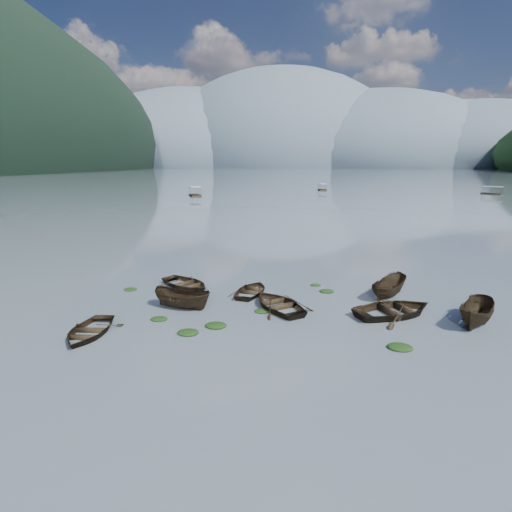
# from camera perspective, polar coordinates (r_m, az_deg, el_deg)

# --- Properties ---
(ground_plane) EXTENTS (2400.00, 2400.00, 0.00)m
(ground_plane) POSITION_cam_1_polar(r_m,az_deg,el_deg) (19.66, -4.67, -13.68)
(ground_plane) COLOR #525C66
(haze_mtn_a) EXTENTS (520.00, 520.00, 280.00)m
(haze_mtn_a) POSITION_cam_1_polar(r_m,az_deg,el_deg) (954.37, -8.80, 12.46)
(haze_mtn_a) COLOR #475666
(haze_mtn_a) RESTS_ON ground
(haze_mtn_b) EXTENTS (520.00, 520.00, 340.00)m
(haze_mtn_b) POSITION_cam_1_polar(r_m,az_deg,el_deg) (919.40, 3.56, 12.56)
(haze_mtn_b) COLOR #475666
(haze_mtn_b) RESTS_ON ground
(haze_mtn_c) EXTENTS (520.00, 520.00, 260.00)m
(haze_mtn_c) POSITION_cam_1_polar(r_m,az_deg,el_deg) (927.24, 16.27, 12.08)
(haze_mtn_c) COLOR #475666
(haze_mtn_c) RESTS_ON ground
(haze_mtn_d) EXTENTS (520.00, 520.00, 220.00)m
(haze_mtn_d) POSITION_cam_1_polar(r_m,az_deg,el_deg) (970.15, 27.03, 11.22)
(haze_mtn_d) COLOR #475666
(haze_mtn_d) RESTS_ON ground
(rowboat_0) EXTENTS (3.14, 4.21, 0.84)m
(rowboat_0) POSITION_cam_1_polar(r_m,az_deg,el_deg) (23.29, -22.76, -10.30)
(rowboat_0) COLOR black
(rowboat_0) RESTS_ON ground
(rowboat_1) EXTENTS (3.50, 4.35, 0.80)m
(rowboat_1) POSITION_cam_1_polar(r_m,az_deg,el_deg) (27.95, -0.61, -5.34)
(rowboat_1) COLOR black
(rowboat_1) RESTS_ON ground
(rowboat_2) EXTENTS (4.18, 2.44, 1.52)m
(rowboat_2) POSITION_cam_1_polar(r_m,az_deg,el_deg) (25.61, -10.40, -7.33)
(rowboat_2) COLOR black
(rowboat_2) RESTS_ON ground
(rowboat_3) EXTENTS (5.32, 5.63, 0.95)m
(rowboat_3) POSITION_cam_1_polar(r_m,az_deg,el_deg) (25.27, 3.24, -7.41)
(rowboat_3) COLOR black
(rowboat_3) RESTS_ON ground
(rowboat_4) EXTENTS (6.24, 5.62, 1.06)m
(rowboat_4) POSITION_cam_1_polar(r_m,az_deg,el_deg) (25.51, 19.14, -7.95)
(rowboat_4) COLOR black
(rowboat_4) RESTS_ON ground
(rowboat_5) EXTENTS (3.48, 4.36, 1.60)m
(rowboat_5) POSITION_cam_1_polar(r_m,az_deg,el_deg) (25.99, 28.90, -8.51)
(rowboat_5) COLOR black
(rowboat_5) RESTS_ON ground
(rowboat_6) EXTENTS (5.43, 5.12, 0.92)m
(rowboat_6) POSITION_cam_1_polar(r_m,az_deg,el_deg) (29.82, -10.01, -4.35)
(rowboat_6) COLOR black
(rowboat_6) RESTS_ON ground
(rowboat_8) EXTENTS (3.49, 4.21, 1.56)m
(rowboat_8) POSITION_cam_1_polar(r_m,az_deg,el_deg) (28.78, 18.32, -5.48)
(rowboat_8) COLOR black
(rowboat_8) RESTS_ON ground
(weed_clump_0) EXTENTS (1.15, 0.94, 0.25)m
(weed_clump_0) POSITION_cam_1_polar(r_m,az_deg,el_deg) (21.95, -9.66, -10.86)
(weed_clump_0) COLOR black
(weed_clump_0) RESTS_ON ground
(weed_clump_1) EXTENTS (0.99, 0.79, 0.22)m
(weed_clump_1) POSITION_cam_1_polar(r_m,az_deg,el_deg) (24.08, -13.70, -8.84)
(weed_clump_1) COLOR black
(weed_clump_1) RESTS_ON ground
(weed_clump_2) EXTENTS (1.21, 0.97, 0.26)m
(weed_clump_2) POSITION_cam_1_polar(r_m,az_deg,el_deg) (22.61, -5.75, -10.00)
(weed_clump_2) COLOR black
(weed_clump_2) RESTS_ON ground
(weed_clump_3) EXTENTS (0.80, 0.68, 0.18)m
(weed_clump_3) POSITION_cam_1_polar(r_m,az_deg,el_deg) (29.98, 8.52, -4.20)
(weed_clump_3) COLOR black
(weed_clump_3) RESTS_ON ground
(weed_clump_4) EXTENTS (1.24, 0.99, 0.26)m
(weed_clump_4) POSITION_cam_1_polar(r_m,az_deg,el_deg) (21.27, 19.87, -12.31)
(weed_clump_4) COLOR black
(weed_clump_4) RESTS_ON ground
(weed_clump_5) EXTENTS (0.96, 0.77, 0.20)m
(weed_clump_5) POSITION_cam_1_polar(r_m,az_deg,el_deg) (30.02, -17.48, -4.65)
(weed_clump_5) COLOR black
(weed_clump_5) RESTS_ON ground
(weed_clump_6) EXTENTS (0.96, 0.80, 0.20)m
(weed_clump_6) POSITION_cam_1_polar(r_m,az_deg,el_deg) (24.59, 0.88, -7.98)
(weed_clump_6) COLOR black
(weed_clump_6) RESTS_ON ground
(weed_clump_7) EXTENTS (1.05, 0.84, 0.23)m
(weed_clump_7) POSITION_cam_1_polar(r_m,az_deg,el_deg) (28.66, 10.07, -5.08)
(weed_clump_7) COLOR black
(weed_clump_7) RESTS_ON ground
(pontoon_left) EXTENTS (5.10, 6.96, 2.46)m
(pontoon_left) POSITION_cam_1_polar(r_m,az_deg,el_deg) (112.80, -8.69, 8.49)
(pontoon_left) COLOR black
(pontoon_left) RESTS_ON ground
(pontoon_centre) EXTENTS (2.87, 5.76, 2.13)m
(pontoon_centre) POSITION_cam_1_polar(r_m,az_deg,el_deg) (136.66, 9.45, 9.25)
(pontoon_centre) COLOR black
(pontoon_centre) RESTS_ON ground
(pontoon_right) EXTENTS (5.63, 5.46, 2.12)m
(pontoon_right) POSITION_cam_1_polar(r_m,az_deg,el_deg) (136.60, 30.63, 7.61)
(pontoon_right) COLOR black
(pontoon_right) RESTS_ON ground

